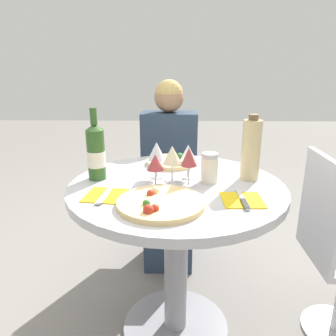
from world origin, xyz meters
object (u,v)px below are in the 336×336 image
seated_diner (169,182)px  wine_bottle (96,152)px  dining_table (176,224)px  tall_carafe (251,150)px  pizza_large (160,203)px  chair_behind_diner (169,188)px

seated_diner → wine_bottle: size_ratio=3.70×
dining_table → tall_carafe: bearing=12.2°
dining_table → pizza_large: 0.30m
dining_table → tall_carafe: tall_carafe is taller
seated_diner → pizza_large: (-0.01, -0.89, 0.25)m
chair_behind_diner → wine_bottle: size_ratio=2.82×
dining_table → pizza_large: bearing=-104.9°
pizza_large → tall_carafe: bearing=37.7°
pizza_large → wine_bottle: wine_bottle is taller
dining_table → chair_behind_diner: size_ratio=1.04×
wine_bottle → tall_carafe: size_ratio=1.09×
dining_table → chair_behind_diner: chair_behind_diner is taller
chair_behind_diner → dining_table: bearing=93.4°
dining_table → tall_carafe: 0.46m
seated_diner → wine_bottle: 0.77m
wine_bottle → seated_diner: bearing=63.5°
pizza_large → tall_carafe: tall_carafe is taller
pizza_large → dining_table: bearing=75.1°
tall_carafe → seated_diner: bearing=121.5°
chair_behind_diner → seated_diner: seated_diner is taller
pizza_large → tall_carafe: 0.49m
wine_bottle → tall_carafe: (0.67, 0.01, 0.01)m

